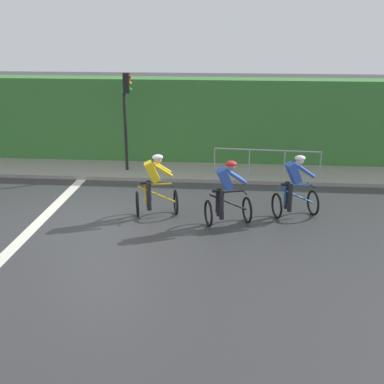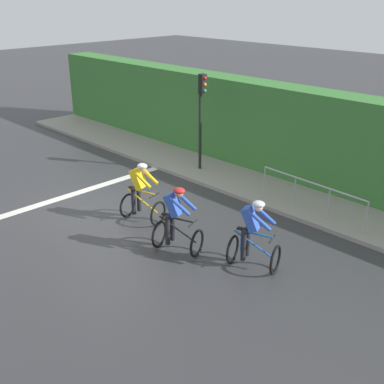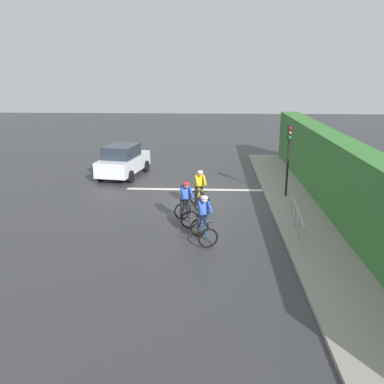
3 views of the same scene
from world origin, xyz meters
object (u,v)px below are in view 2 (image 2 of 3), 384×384
(cyclist_mid, at_px, (141,193))
(traffic_light_near_crossing, at_px, (201,108))
(cyclist_second, at_px, (176,221))
(cyclist_lead, at_px, (253,236))
(pedestrian_railing_kerbside, at_px, (312,190))

(cyclist_mid, bearing_deg, traffic_light_near_crossing, -158.40)
(traffic_light_near_crossing, bearing_deg, cyclist_mid, 21.60)
(cyclist_second, height_order, cyclist_mid, same)
(cyclist_lead, relative_size, pedestrian_railing_kerbside, 0.49)
(traffic_light_near_crossing, bearing_deg, pedestrian_railing_kerbside, 85.06)
(cyclist_mid, xyz_separation_m, pedestrian_railing_kerbside, (-3.47, 3.07, -0.01))
(cyclist_second, distance_m, cyclist_mid, 1.95)
(cyclist_second, xyz_separation_m, traffic_light_near_crossing, (-4.33, -3.42, 1.43))
(traffic_light_near_crossing, relative_size, pedestrian_railing_kerbside, 0.98)
(pedestrian_railing_kerbside, bearing_deg, cyclist_mid, -41.52)
(traffic_light_near_crossing, height_order, pedestrian_railing_kerbside, traffic_light_near_crossing)
(cyclist_mid, distance_m, traffic_light_near_crossing, 4.40)
(cyclist_mid, relative_size, traffic_light_near_crossing, 0.50)
(cyclist_lead, distance_m, cyclist_second, 1.88)
(cyclist_mid, height_order, pedestrian_railing_kerbside, cyclist_mid)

